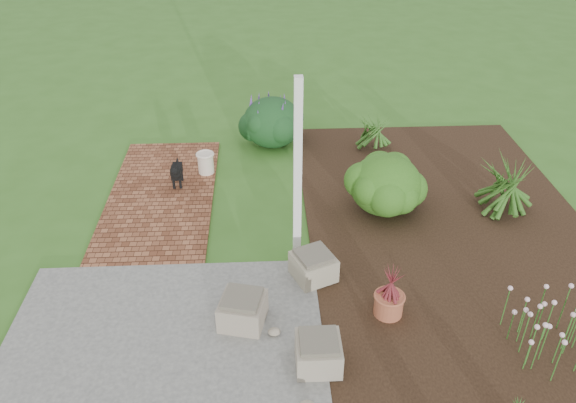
{
  "coord_description": "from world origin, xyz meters",
  "views": [
    {
      "loc": [
        -0.11,
        -5.73,
        4.62
      ],
      "look_at": [
        0.2,
        0.4,
        0.7
      ],
      "focal_mm": 35.0,
      "sensor_mm": 36.0,
      "label": 1
    }
  ],
  "objects_px": {
    "stone_trough_near": "(318,354)",
    "cream_ceramic_urn": "(206,163)",
    "black_dog": "(176,171)",
    "evergreen_shrub": "(386,183)"
  },
  "relations": [
    {
      "from": "stone_trough_near",
      "to": "cream_ceramic_urn",
      "type": "bearing_deg",
      "value": 109.44
    },
    {
      "from": "stone_trough_near",
      "to": "cream_ceramic_urn",
      "type": "relative_size",
      "value": 1.35
    },
    {
      "from": "stone_trough_near",
      "to": "black_dog",
      "type": "relative_size",
      "value": 0.92
    },
    {
      "from": "stone_trough_near",
      "to": "cream_ceramic_urn",
      "type": "xyz_separation_m",
      "value": [
        -1.46,
        4.13,
        0.02
      ]
    },
    {
      "from": "cream_ceramic_urn",
      "to": "evergreen_shrub",
      "type": "relative_size",
      "value": 0.33
    },
    {
      "from": "cream_ceramic_urn",
      "to": "stone_trough_near",
      "type": "bearing_deg",
      "value": -70.56
    },
    {
      "from": "black_dog",
      "to": "cream_ceramic_urn",
      "type": "bearing_deg",
      "value": 43.86
    },
    {
      "from": "black_dog",
      "to": "cream_ceramic_urn",
      "type": "distance_m",
      "value": 0.59
    },
    {
      "from": "stone_trough_near",
      "to": "evergreen_shrub",
      "type": "height_order",
      "value": "evergreen_shrub"
    },
    {
      "from": "stone_trough_near",
      "to": "black_dog",
      "type": "xyz_separation_m",
      "value": [
        -1.88,
        3.72,
        0.1
      ]
    }
  ]
}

